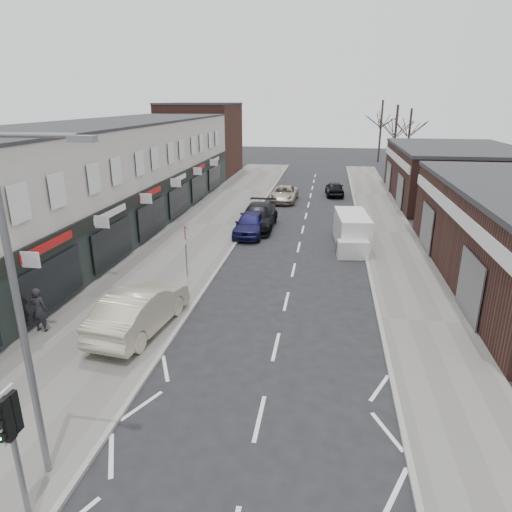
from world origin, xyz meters
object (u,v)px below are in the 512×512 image
at_px(parked_car_left_c, 284,194).
at_px(street_lamp, 24,299).
at_px(white_van, 352,231).
at_px(parked_car_right_a, 354,216).
at_px(pedestrian, 39,310).
at_px(parked_car_left_a, 250,224).
at_px(parked_car_left_b, 258,217).
at_px(sedan_on_pavement, 140,309).
at_px(traffic_light, 10,426).
at_px(parked_car_right_b, 335,189).
at_px(warning_sign, 186,236).

bearing_deg(parked_car_left_c, street_lamp, -92.53).
relative_size(white_van, parked_car_right_a, 1.25).
relative_size(pedestrian, parked_car_left_a, 0.39).
relative_size(parked_car_left_b, parked_car_right_a, 1.37).
distance_m(white_van, parked_car_left_b, 7.02).
height_order(sedan_on_pavement, parked_car_left_a, sedan_on_pavement).
height_order(traffic_light, parked_car_right_a, traffic_light).
bearing_deg(parked_car_left_a, traffic_light, -91.65).
xyz_separation_m(white_van, parked_car_right_b, (-0.95, 15.57, -0.26)).
xyz_separation_m(traffic_light, street_lamp, (-0.13, 1.22, 2.20)).
bearing_deg(parked_car_left_a, parked_car_right_a, 29.15).
relative_size(sedan_on_pavement, parked_car_right_b, 1.32).
distance_m(sedan_on_pavement, parked_car_left_b, 15.77).
bearing_deg(parked_car_right_a, white_van, 87.51).
relative_size(sedan_on_pavement, pedestrian, 2.93).
distance_m(street_lamp, white_van, 21.32).
xyz_separation_m(sedan_on_pavement, parked_car_left_b, (2.13, 15.62, -0.15)).
bearing_deg(parked_car_left_c, parked_car_right_a, -49.87).
height_order(street_lamp, sedan_on_pavement, street_lamp).
relative_size(white_van, parked_car_left_a, 1.14).
bearing_deg(warning_sign, white_van, 39.09).
height_order(warning_sign, parked_car_left_b, warning_sign).
height_order(street_lamp, parked_car_right_a, street_lamp).
bearing_deg(pedestrian, street_lamp, 125.98).
xyz_separation_m(white_van, pedestrian, (-12.14, -13.18, 0.07)).
bearing_deg(parked_car_right_b, sedan_on_pavement, 70.66).
xyz_separation_m(street_lamp, warning_sign, (-0.63, 12.80, -2.42)).
bearing_deg(parked_car_right_b, parked_car_left_a, 64.14).
distance_m(parked_car_left_b, parked_car_right_a, 6.89).
relative_size(white_van, pedestrian, 2.94).
distance_m(street_lamp, warning_sign, 13.04).
height_order(parked_car_left_b, parked_car_right_b, parked_car_left_b).
height_order(street_lamp, white_van, street_lamp).
bearing_deg(parked_car_left_c, pedestrian, -103.31).
height_order(white_van, parked_car_right_a, white_van).
relative_size(warning_sign, parked_car_right_b, 0.69).
height_order(parked_car_right_a, parked_car_right_b, parked_car_right_a).
xyz_separation_m(street_lamp, pedestrian, (-4.47, 6.37, -3.61)).
bearing_deg(sedan_on_pavement, parked_car_right_a, -109.59).
bearing_deg(pedestrian, parked_car_left_a, -110.22).
bearing_deg(parked_car_right_a, pedestrian, 57.09).
bearing_deg(parked_car_right_b, parked_car_right_a, 92.60).
bearing_deg(street_lamp, parked_car_right_a, 71.94).
height_order(warning_sign, white_van, warning_sign).
xyz_separation_m(warning_sign, white_van, (8.30, 6.75, -1.27)).
height_order(white_van, parked_car_left_a, white_van).
xyz_separation_m(traffic_light, parked_car_left_a, (1.04, 22.17, -1.64)).
relative_size(traffic_light, white_van, 0.59).
xyz_separation_m(traffic_light, pedestrian, (-4.60, 7.59, -1.41)).
bearing_deg(warning_sign, parked_car_right_b, 71.75).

